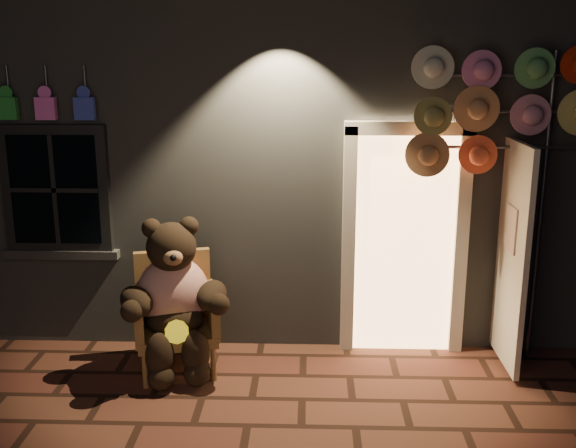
{
  "coord_description": "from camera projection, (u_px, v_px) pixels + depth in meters",
  "views": [
    {
      "loc": [
        0.47,
        -4.62,
        2.8
      ],
      "look_at": [
        0.28,
        1.0,
        1.35
      ],
      "focal_mm": 42.0,
      "sensor_mm": 36.0,
      "label": 1
    }
  ],
  "objects": [
    {
      "name": "wicker_armchair",
      "position": [
        175.0,
        313.0,
        6.04
      ],
      "size": [
        0.84,
        0.8,
        1.04
      ],
      "rotation": [
        0.0,
        0.0,
        0.26
      ],
      "color": "olive",
      "rests_on": "ground"
    },
    {
      "name": "shop_building",
      "position": [
        274.0,
        137.0,
        8.61
      ],
      "size": [
        7.3,
        5.95,
        3.51
      ],
      "color": "slate",
      "rests_on": "ground"
    },
    {
      "name": "hat_rack",
      "position": [
        497.0,
        108.0,
        5.77
      ],
      "size": [
        1.6,
        0.22,
        2.83
      ],
      "color": "#59595E",
      "rests_on": "ground"
    },
    {
      "name": "ground",
      "position": [
        247.0,
        425.0,
        5.18
      ],
      "size": [
        60.0,
        60.0,
        0.0
      ],
      "primitive_type": "plane",
      "color": "#573021",
      "rests_on": "ground"
    },
    {
      "name": "teddy_bear",
      "position": [
        174.0,
        298.0,
        5.87
      ],
      "size": [
        0.99,
        0.88,
        1.4
      ],
      "rotation": [
        0.0,
        0.0,
        0.26
      ],
      "color": "#B22C13",
      "rests_on": "ground"
    }
  ]
}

